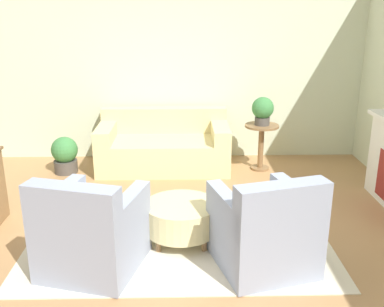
{
  "coord_description": "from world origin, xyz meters",
  "views": [
    {
      "loc": [
        0.04,
        -4.21,
        2.31
      ],
      "look_at": [
        0.15,
        0.55,
        0.75
      ],
      "focal_mm": 42.0,
      "sensor_mm": 36.0,
      "label": 1
    }
  ],
  "objects_px": {
    "armchair_right": "(265,232)",
    "potted_plant_on_side_table": "(263,110)",
    "armchair_left": "(91,234)",
    "side_table": "(261,140)",
    "potted_plant_floor": "(65,154)",
    "ottoman_table": "(181,217)",
    "couch": "(164,147)"
  },
  "relations": [
    {
      "from": "armchair_right",
      "to": "potted_plant_on_side_table",
      "type": "bearing_deg",
      "value": 81.14
    },
    {
      "from": "armchair_left",
      "to": "side_table",
      "type": "relative_size",
      "value": 1.54
    },
    {
      "from": "potted_plant_on_side_table",
      "to": "potted_plant_floor",
      "type": "relative_size",
      "value": 0.76
    },
    {
      "from": "side_table",
      "to": "potted_plant_floor",
      "type": "distance_m",
      "value": 2.87
    },
    {
      "from": "potted_plant_floor",
      "to": "armchair_right",
      "type": "bearing_deg",
      "value": -46.38
    },
    {
      "from": "ottoman_table",
      "to": "potted_plant_on_side_table",
      "type": "xyz_separation_m",
      "value": [
        1.18,
        2.14,
        0.63
      ]
    },
    {
      "from": "ottoman_table",
      "to": "armchair_left",
      "type": "bearing_deg",
      "value": -147.94
    },
    {
      "from": "side_table",
      "to": "armchair_right",
      "type": "bearing_deg",
      "value": -98.86
    },
    {
      "from": "ottoman_table",
      "to": "side_table",
      "type": "bearing_deg",
      "value": 61.16
    },
    {
      "from": "armchair_left",
      "to": "potted_plant_floor",
      "type": "xyz_separation_m",
      "value": [
        -0.87,
        2.57,
        -0.09
      ]
    },
    {
      "from": "couch",
      "to": "side_table",
      "type": "xyz_separation_m",
      "value": [
        1.44,
        -0.12,
        0.14
      ]
    },
    {
      "from": "armchair_left",
      "to": "armchair_right",
      "type": "distance_m",
      "value": 1.58
    },
    {
      "from": "ottoman_table",
      "to": "side_table",
      "type": "xyz_separation_m",
      "value": [
        1.18,
        2.14,
        0.19
      ]
    },
    {
      "from": "couch",
      "to": "potted_plant_on_side_table",
      "type": "bearing_deg",
      "value": -4.74
    },
    {
      "from": "couch",
      "to": "ottoman_table",
      "type": "bearing_deg",
      "value": -83.45
    },
    {
      "from": "ottoman_table",
      "to": "potted_plant_on_side_table",
      "type": "height_order",
      "value": "potted_plant_on_side_table"
    },
    {
      "from": "armchair_right",
      "to": "ottoman_table",
      "type": "height_order",
      "value": "armchair_right"
    },
    {
      "from": "couch",
      "to": "ottoman_table",
      "type": "distance_m",
      "value": 2.27
    },
    {
      "from": "side_table",
      "to": "ottoman_table",
      "type": "bearing_deg",
      "value": -118.84
    },
    {
      "from": "couch",
      "to": "side_table",
      "type": "bearing_deg",
      "value": -4.74
    },
    {
      "from": "armchair_left",
      "to": "ottoman_table",
      "type": "relative_size",
      "value": 1.39
    },
    {
      "from": "ottoman_table",
      "to": "side_table",
      "type": "distance_m",
      "value": 2.45
    },
    {
      "from": "couch",
      "to": "ottoman_table",
      "type": "height_order",
      "value": "couch"
    },
    {
      "from": "side_table",
      "to": "potted_plant_on_side_table",
      "type": "height_order",
      "value": "potted_plant_on_side_table"
    },
    {
      "from": "couch",
      "to": "armchair_left",
      "type": "bearing_deg",
      "value": -101.36
    },
    {
      "from": "armchair_right",
      "to": "potted_plant_on_side_table",
      "type": "height_order",
      "value": "potted_plant_on_side_table"
    },
    {
      "from": "armchair_left",
      "to": "armchair_right",
      "type": "relative_size",
      "value": 1.0
    },
    {
      "from": "armchair_right",
      "to": "ottoman_table",
      "type": "bearing_deg",
      "value": 146.27
    },
    {
      "from": "armchair_left",
      "to": "ottoman_table",
      "type": "xyz_separation_m",
      "value": [
        0.81,
        0.51,
        -0.09
      ]
    },
    {
      "from": "side_table",
      "to": "potted_plant_on_side_table",
      "type": "xyz_separation_m",
      "value": [
        0.0,
        0.0,
        0.45
      ]
    },
    {
      "from": "potted_plant_floor",
      "to": "couch",
      "type": "bearing_deg",
      "value": 7.79
    },
    {
      "from": "armchair_left",
      "to": "side_table",
      "type": "height_order",
      "value": "armchair_left"
    }
  ]
}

